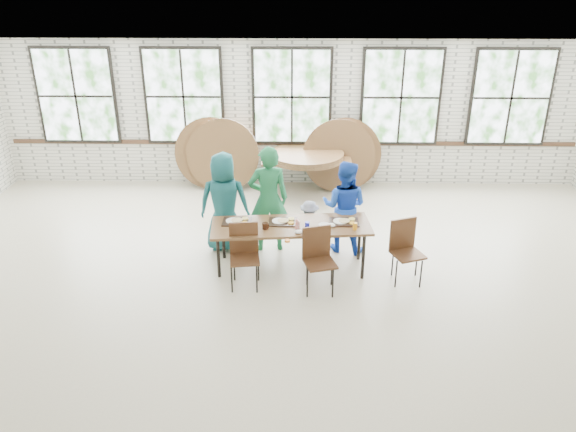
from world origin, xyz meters
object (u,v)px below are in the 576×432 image
object	(u,v)px
chair_near_left	(244,250)
storage_table	(307,161)
dining_table	(291,228)
chair_near_right	(318,254)

from	to	relation	value
chair_near_left	storage_table	world-z (taller)	chair_near_left
dining_table	storage_table	world-z (taller)	same
dining_table	chair_near_right	bearing A→B (deg)	-60.54
chair_near_left	chair_near_right	distance (m)	1.07
chair_near_right	dining_table	bearing A→B (deg)	108.39
chair_near_left	chair_near_right	world-z (taller)	same
dining_table	chair_near_right	xyz separation A→B (m)	(0.40, -0.58, -0.13)
chair_near_left	storage_table	distance (m)	3.73
dining_table	storage_table	bearing A→B (deg)	79.95
dining_table	storage_table	xyz separation A→B (m)	(0.27, 3.13, -0.00)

